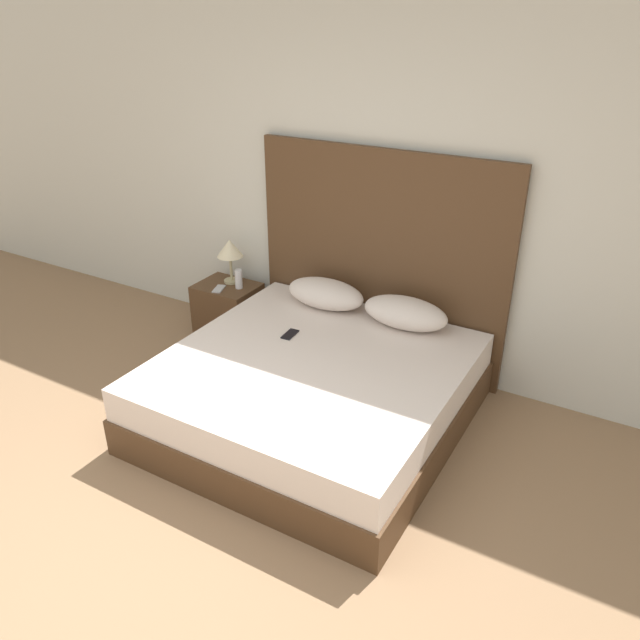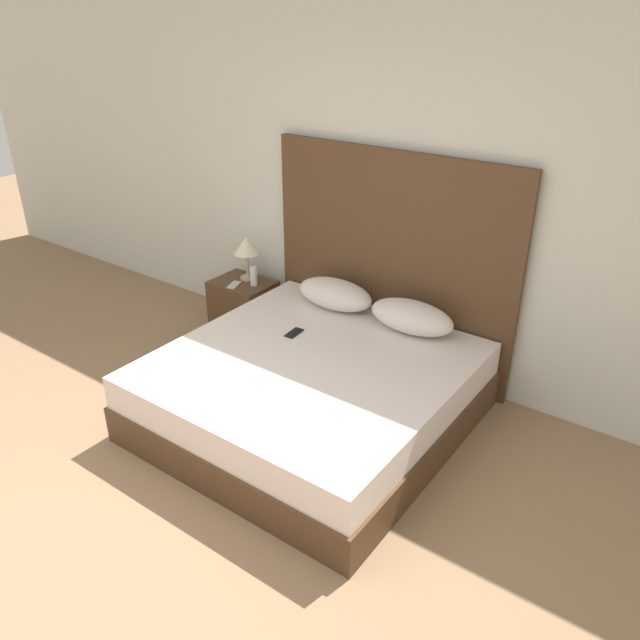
{
  "view_description": "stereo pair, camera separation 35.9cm",
  "coord_description": "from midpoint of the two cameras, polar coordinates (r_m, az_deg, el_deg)",
  "views": [
    {
      "loc": [
        1.88,
        -1.25,
        2.55
      ],
      "look_at": [
        0.09,
        1.82,
        0.73
      ],
      "focal_mm": 35.0,
      "sensor_mm": 36.0,
      "label": 1
    },
    {
      "loc": [
        2.18,
        -1.06,
        2.55
      ],
      "look_at": [
        0.09,
        1.82,
        0.73
      ],
      "focal_mm": 35.0,
      "sensor_mm": 36.0,
      "label": 2
    }
  ],
  "objects": [
    {
      "name": "phone_on_nightstand",
      "position": [
        5.19,
        -11.2,
        2.78
      ],
      "size": [
        0.11,
        0.16,
        0.01
      ],
      "color": "#B7B7BC",
      "rests_on": "nightstand"
    },
    {
      "name": "table_lamp",
      "position": [
        5.21,
        -10.23,
        6.28
      ],
      "size": [
        0.21,
        0.21,
        0.37
      ],
      "color": "tan",
      "rests_on": "nightstand"
    },
    {
      "name": "bed",
      "position": [
        4.17,
        -3.15,
        -6.63
      ],
      "size": [
        1.87,
        1.9,
        0.48
      ],
      "color": "#4C331E",
      "rests_on": "ground_plane"
    },
    {
      "name": "toiletry_bottle",
      "position": [
        5.16,
        -9.44,
        3.68
      ],
      "size": [
        0.06,
        0.06,
        0.16
      ],
      "color": "silver",
      "rests_on": "nightstand"
    },
    {
      "name": "wall_back",
      "position": [
        4.58,
        2.81,
        11.88
      ],
      "size": [
        10.0,
        0.06,
        2.7
      ],
      "color": "silver",
      "rests_on": "ground_plane"
    },
    {
      "name": "headboard",
      "position": [
        4.64,
        3.25,
        5.31
      ],
      "size": [
        1.97,
        0.05,
        1.66
      ],
      "color": "#4C331E",
      "rests_on": "ground_plane"
    },
    {
      "name": "pillow_right",
      "position": [
        4.42,
        5.51,
        0.6
      ],
      "size": [
        0.62,
        0.33,
        0.21
      ],
      "color": "silver",
      "rests_on": "bed"
    },
    {
      "name": "pillow_left",
      "position": [
        4.7,
        -1.69,
        2.38
      ],
      "size": [
        0.62,
        0.33,
        0.21
      ],
      "color": "silver",
      "rests_on": "bed"
    },
    {
      "name": "nightstand",
      "position": [
        5.35,
        -10.29,
        0.88
      ],
      "size": [
        0.5,
        0.39,
        0.45
      ],
      "color": "#4C331E",
      "rests_on": "ground_plane"
    },
    {
      "name": "ground_plane",
      "position": [
        3.45,
        -21.67,
        -23.03
      ],
      "size": [
        16.0,
        16.0,
        0.0
      ],
      "primitive_type": "plane",
      "color": "#8C6B4C"
    },
    {
      "name": "phone_on_bed",
      "position": [
        4.35,
        -5.13,
        -1.36
      ],
      "size": [
        0.08,
        0.15,
        0.01
      ],
      "color": "black",
      "rests_on": "bed"
    }
  ]
}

